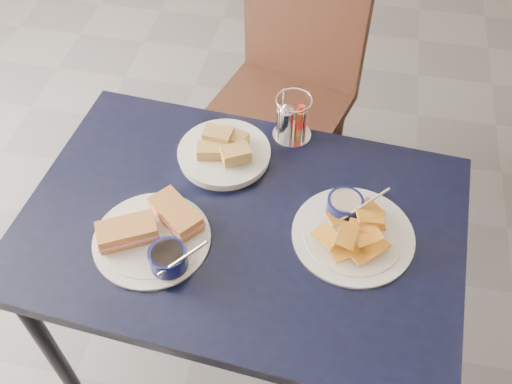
% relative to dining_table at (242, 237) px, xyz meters
% --- Properties ---
extents(ground, '(6.00, 6.00, 0.00)m').
position_rel_dining_table_xyz_m(ground, '(0.20, 0.10, -0.68)').
color(ground, '#56565B').
rests_on(ground, ground).
extents(dining_table, '(1.15, 0.81, 0.75)m').
position_rel_dining_table_xyz_m(dining_table, '(0.00, 0.00, 0.00)').
color(dining_table, black).
rests_on(dining_table, ground).
extents(chair_far, '(0.56, 0.56, 0.98)m').
position_rel_dining_table_xyz_m(chair_far, '(-0.02, 0.82, -0.11)').
color(chair_far, black).
rests_on(chair_far, ground).
extents(sandwich_plate, '(0.31, 0.29, 0.12)m').
position_rel_dining_table_xyz_m(sandwich_plate, '(-0.19, -0.10, 0.10)').
color(sandwich_plate, white).
rests_on(sandwich_plate, dining_table).
extents(plantain_plate, '(0.30, 0.30, 0.12)m').
position_rel_dining_table_xyz_m(plantain_plate, '(0.27, 0.02, 0.09)').
color(plantain_plate, white).
rests_on(plantain_plate, dining_table).
extents(bread_basket, '(0.25, 0.25, 0.07)m').
position_rel_dining_table_xyz_m(bread_basket, '(-0.09, 0.21, 0.10)').
color(bread_basket, white).
rests_on(bread_basket, dining_table).
extents(condiment_caddy, '(0.11, 0.11, 0.14)m').
position_rel_dining_table_xyz_m(condiment_caddy, '(0.07, 0.33, 0.13)').
color(condiment_caddy, silver).
rests_on(condiment_caddy, dining_table).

